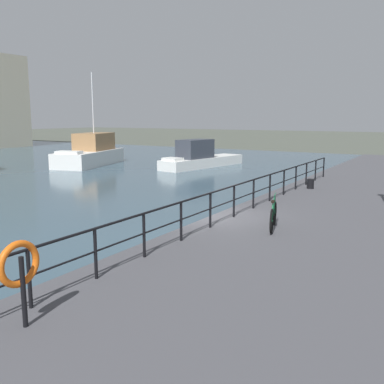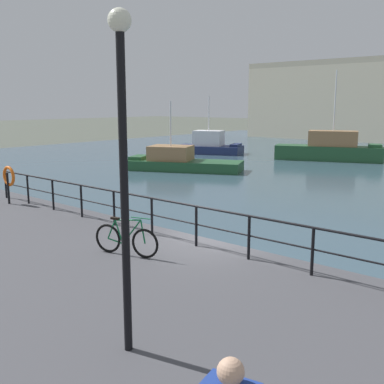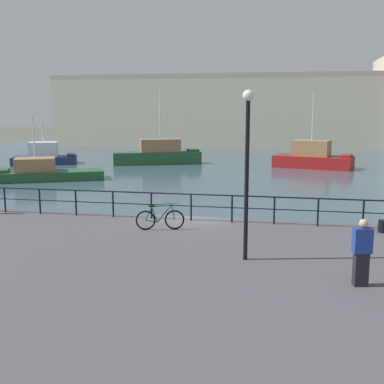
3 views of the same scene
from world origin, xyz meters
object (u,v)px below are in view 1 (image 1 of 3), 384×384
object	(u,v)px
mooring_bollard	(310,184)
parked_bicycle	(273,216)
moored_cabin_cruiser	(91,153)
moored_white_yacht	(200,158)
life_ring_stand	(19,267)

from	to	relation	value
mooring_bollard	parked_bicycle	bearing A→B (deg)	-171.56
moored_cabin_cruiser	moored_white_yacht	distance (m)	9.98
moored_cabin_cruiser	parked_bicycle	size ratio (longest dim) A/B	5.17
moored_white_yacht	parked_bicycle	bearing A→B (deg)	44.46
moored_cabin_cruiser	parked_bicycle	xyz separation A→B (m)	(-16.91, -23.69, 0.34)
parked_bicycle	moored_white_yacht	bearing A→B (deg)	19.36
moored_cabin_cruiser	parked_bicycle	distance (m)	29.11
moored_white_yacht	parked_bicycle	size ratio (longest dim) A/B	5.43
mooring_bollard	moored_cabin_cruiser	bearing A→B (deg)	68.12
moored_cabin_cruiser	life_ring_stand	size ratio (longest dim) A/B	6.36
moored_cabin_cruiser	life_ring_stand	bearing A→B (deg)	25.74
moored_cabin_cruiser	parked_bicycle	world-z (taller)	moored_cabin_cruiser
moored_cabin_cruiser	life_ring_stand	world-z (taller)	moored_cabin_cruiser
moored_cabin_cruiser	life_ring_stand	distance (m)	33.36
moored_cabin_cruiser	mooring_bollard	bearing A→B (deg)	51.52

